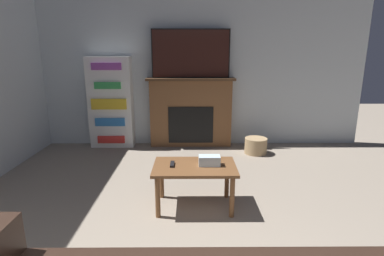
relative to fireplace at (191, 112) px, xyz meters
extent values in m
cube|color=silver|center=(-0.02, 0.14, 0.76)|extent=(5.99, 0.06, 2.70)
cube|color=brown|center=(0.00, 0.00, -0.02)|extent=(1.39, 0.22, 1.14)
cube|color=black|center=(0.00, -0.11, -0.20)|extent=(0.76, 0.01, 0.63)
cube|color=#4C331E|center=(0.00, -0.02, 0.57)|extent=(1.49, 0.28, 0.04)
cube|color=black|center=(0.00, -0.02, 0.98)|extent=(1.28, 0.03, 0.79)
cube|color=#331914|center=(0.00, -0.03, 0.98)|extent=(1.25, 0.01, 0.75)
cube|color=brown|center=(0.03, -2.18, -0.15)|extent=(0.85, 0.54, 0.03)
cylinder|color=brown|center=(-0.33, -2.39, -0.38)|extent=(0.05, 0.05, 0.43)
cylinder|color=brown|center=(0.40, -2.39, -0.38)|extent=(0.05, 0.05, 0.43)
cylinder|color=brown|center=(-0.33, -1.97, -0.38)|extent=(0.05, 0.05, 0.43)
cylinder|color=brown|center=(0.40, -1.97, -0.38)|extent=(0.05, 0.05, 0.43)
cube|color=silver|center=(0.19, -2.17, -0.08)|extent=(0.22, 0.12, 0.10)
cube|color=black|center=(-0.20, -2.17, -0.12)|extent=(0.04, 0.15, 0.02)
cube|color=white|center=(-1.36, -0.02, 0.17)|extent=(0.73, 0.26, 1.53)
cube|color=red|center=(-1.36, -0.16, -0.44)|extent=(0.46, 0.03, 0.12)
cube|color=#2D70B7|center=(-1.36, -0.16, -0.13)|extent=(0.50, 0.03, 0.13)
cube|color=gold|center=(-1.36, -0.16, 0.17)|extent=(0.58, 0.03, 0.18)
cube|color=green|center=(-1.36, -0.16, 0.48)|extent=(0.43, 0.03, 0.11)
cube|color=purple|center=(-1.36, -0.16, 0.78)|extent=(0.49, 0.03, 0.11)
cylinder|color=tan|center=(1.05, -0.45, -0.47)|extent=(0.36, 0.36, 0.25)
camera|label=1|loc=(-0.01, -5.07, 0.99)|focal=28.00mm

